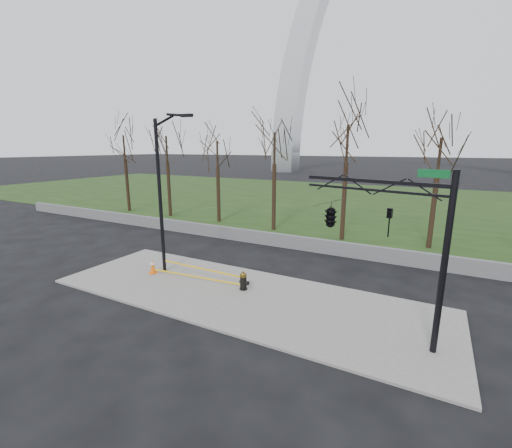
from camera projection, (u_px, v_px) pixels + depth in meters
The scene contains 11 objects.
ground at pixel (240, 296), 15.28m from camera, with size 500.00×500.00×0.00m, color black.
sidewalk at pixel (240, 295), 15.26m from camera, with size 18.00×6.00×0.10m, color slate.
grass_strip at pixel (365, 202), 41.05m from camera, with size 120.00×40.00×0.06m, color #1E3312.
guardrail at pixel (302, 243), 22.05m from camera, with size 60.00×0.30×0.90m, color #59595B.
gateway_arch at pixel (416, 25), 72.47m from camera, with size 66.00×6.00×65.00m, color silver, non-canonical shape.
tree_row at pixel (308, 177), 25.11m from camera, with size 43.75×4.00×8.88m.
fire_hydrant at pixel (244, 281), 15.66m from camera, with size 0.56×0.37×0.91m.
traffic_cone at pixel (153, 266), 17.73m from camera, with size 0.51×0.51×0.75m.
street_light at pixel (163, 186), 16.97m from camera, with size 2.39×0.23×8.21m.
traffic_signal_mast at pixel (349, 217), 12.20m from camera, with size 4.96×2.54×6.00m.
caution_tape at pixel (198, 273), 16.77m from camera, with size 5.30×0.52×0.46m.
Camera 1 is at (7.33, -12.13, 6.63)m, focal length 23.52 mm.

